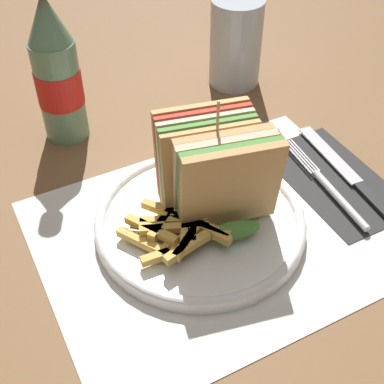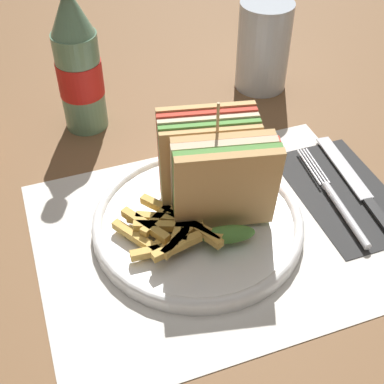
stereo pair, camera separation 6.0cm
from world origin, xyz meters
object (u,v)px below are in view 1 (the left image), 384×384
Objects in this scene: coke_bottle_near at (57,73)px; club_sandwich at (216,171)px; plate_main at (200,222)px; fork at (331,190)px; knife at (349,175)px; glass_near at (236,42)px.

club_sandwich is at bearing -67.01° from coke_bottle_near.
club_sandwich is 0.26m from coke_bottle_near.
plate_main is 1.35× the size of fork.
knife is at bearing -2.90° from plate_main.
coke_bottle_near is (-0.10, 0.24, 0.02)m from club_sandwich.
club_sandwich is 1.07× the size of glass_near.
plate_main is 1.14× the size of knife.
glass_near reaches higher than knife.
club_sandwich is at bearing 17.52° from plate_main.
club_sandwich is (0.02, 0.01, 0.06)m from plate_main.
glass_near is (-0.01, 0.27, 0.06)m from knife.
glass_near is at bearing 2.65° from coke_bottle_near.
coke_bottle_near is 1.68× the size of glass_near.
club_sandwich reaches higher than plate_main.
knife is 0.39m from coke_bottle_near.
club_sandwich reaches higher than glass_near.
coke_bottle_near is at bearing -177.35° from glass_near.
glass_near is at bearing 52.48° from plate_main.
glass_near is (0.03, 0.28, 0.06)m from fork.
fork is 0.38m from coke_bottle_near.
plate_main reaches higher than knife.
knife is 1.57× the size of glass_near.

